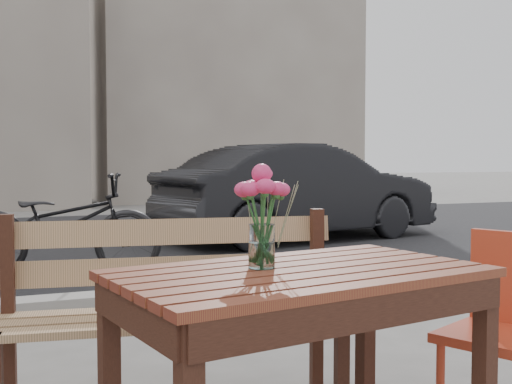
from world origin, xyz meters
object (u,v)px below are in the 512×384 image
main_table (300,305)px  main_vase (262,204)px  parked_car (300,192)px  red_chair (507,319)px  bicycle (62,225)px

main_table → main_vase: main_vase is taller
parked_car → main_table: bearing=142.6°
red_chair → bicycle: size_ratio=0.44×
main_vase → parked_car: 6.65m
main_vase → parked_car: bearing=63.0°
main_table → red_chair: bearing=-5.1°
main_table → bicycle: bearing=85.3°
red_chair → bicycle: bicycle is taller
bicycle → main_table: bearing=-157.7°
main_vase → bicycle: size_ratio=0.19×
main_table → main_vase: bearing=141.8°
main_vase → parked_car: parked_car is taller
main_table → red_chair: size_ratio=1.62×
main_vase → parked_car: (3.02, 5.92, -0.31)m
main_table → bicycle: 4.36m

